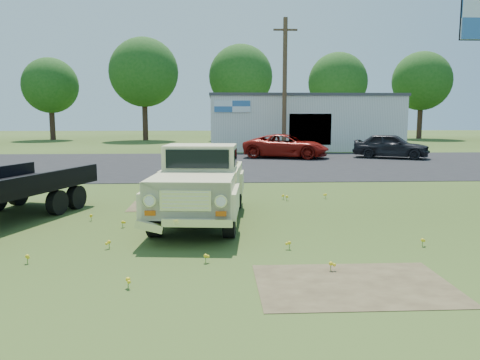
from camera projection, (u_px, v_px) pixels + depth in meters
name	position (u px, v px, depth m)	size (l,w,h in m)	color
ground	(245.00, 236.00, 10.10)	(140.00, 140.00, 0.00)	#304315
asphalt_lot	(228.00, 164.00, 24.93)	(90.00, 14.00, 0.02)	black
dirt_patch_a	(354.00, 285.00, 7.20)	(3.00, 2.00, 0.01)	#4A3E27
dirt_patch_b	(169.00, 206.00, 13.46)	(2.20, 1.60, 0.01)	#4A3E27
commercial_building	(300.00, 122.00, 36.81)	(14.20, 8.20, 4.15)	silver
utility_pole_mid	(285.00, 85.00, 31.42)	(1.60, 0.30, 9.00)	#493122
treeline_b	(50.00, 86.00, 48.98)	(5.76, 5.76, 8.57)	#39241A
treeline_c	(144.00, 72.00, 47.82)	(7.04, 7.04, 10.47)	#39241A
treeline_d	(241.00, 77.00, 49.35)	(6.72, 6.72, 10.00)	#39241A
treeline_e	(338.00, 82.00, 48.45)	(6.08, 6.08, 9.04)	#39241A
treeline_f	(422.00, 81.00, 51.37)	(6.40, 6.40, 9.52)	#39241A
vintage_pickup_truck	(201.00, 183.00, 11.50)	(2.03, 5.21, 1.89)	beige
red_pickup	(286.00, 146.00, 28.46)	(2.37, 5.14, 1.43)	maroon
dark_sedan	(391.00, 146.00, 28.24)	(1.77, 4.40, 1.50)	black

